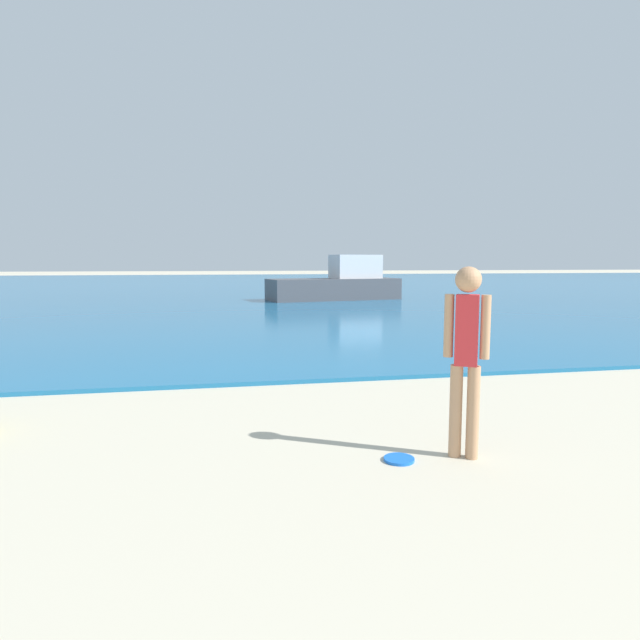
% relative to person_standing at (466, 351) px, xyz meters
% --- Properties ---
extents(water, '(160.00, 60.00, 0.06)m').
position_rel_person_standing_xyz_m(water, '(-0.99, 32.89, -0.89)').
color(water, '#1E6B9E').
rests_on(water, ground).
extents(person_standing, '(0.33, 0.23, 1.62)m').
position_rel_person_standing_xyz_m(person_standing, '(0.00, 0.00, 0.00)').
color(person_standing, tan).
rests_on(person_standing, ground).
extents(frisbee, '(0.26, 0.26, 0.03)m').
position_rel_person_standing_xyz_m(frisbee, '(-0.56, 0.02, -0.91)').
color(frisbee, blue).
rests_on(frisbee, ground).
extents(boat_near, '(5.79, 2.80, 1.89)m').
position_rel_person_standing_xyz_m(boat_near, '(2.95, 17.63, -0.21)').
color(boat_near, '#4C4C51').
rests_on(boat_near, water).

